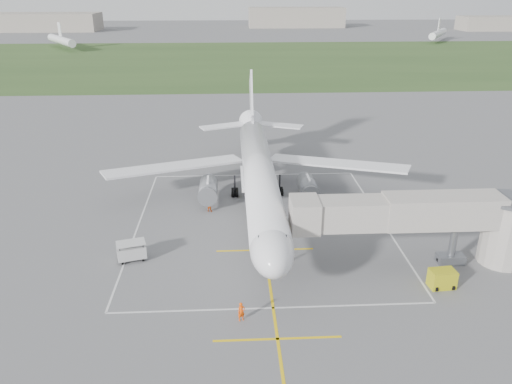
{
  "coord_description": "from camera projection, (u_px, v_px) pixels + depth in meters",
  "views": [
    {
      "loc": [
        -3.3,
        -55.04,
        25.29
      ],
      "look_at": [
        -0.61,
        -4.0,
        4.0
      ],
      "focal_mm": 35.0,
      "sensor_mm": 36.0,
      "label": 1
    }
  ],
  "objects": [
    {
      "name": "grass_strip",
      "position": [
        238.0,
        60.0,
        180.45
      ],
      "size": [
        700.0,
        120.0,
        0.02
      ],
      "primitive_type": "cube",
      "color": "#2F4A20",
      "rests_on": "ground"
    },
    {
      "name": "gpu_unit",
      "position": [
        442.0,
        279.0,
        44.84
      ],
      "size": [
        2.36,
        1.76,
        1.69
      ],
      "rotation": [
        0.0,
        0.0,
        0.08
      ],
      "color": "#AFAD15",
      "rests_on": "ground"
    },
    {
      "name": "ground",
      "position": [
        259.0,
        210.0,
        60.62
      ],
      "size": [
        700.0,
        700.0,
        0.0
      ],
      "primitive_type": "plane",
      "color": "#5B5B5E",
      "rests_on": "ground"
    },
    {
      "name": "ramp_worker_nose",
      "position": [
        241.0,
        312.0,
        40.33
      ],
      "size": [
        0.7,
        0.58,
        1.65
      ],
      "primitive_type": "imported",
      "rotation": [
        0.0,
        0.0,
        0.35
      ],
      "color": "#FF4E08",
      "rests_on": "ground"
    },
    {
      "name": "distant_hangars",
      "position": [
        207.0,
        21.0,
        302.3
      ],
      "size": [
        345.0,
        49.0,
        12.0
      ],
      "color": "gray",
      "rests_on": "ground"
    },
    {
      "name": "distant_aircraft",
      "position": [
        262.0,
        37.0,
        225.22
      ],
      "size": [
        190.99,
        51.0,
        8.85
      ],
      "color": "white",
      "rests_on": "ground"
    },
    {
      "name": "apron_markings",
      "position": [
        262.0,
        231.0,
        55.25
      ],
      "size": [
        28.2,
        60.0,
        0.01
      ],
      "color": "yellow",
      "rests_on": "ground"
    },
    {
      "name": "jet_bridge",
      "position": [
        434.0,
        220.0,
        47.12
      ],
      "size": [
        23.4,
        5.0,
        7.2
      ],
      "color": "gray",
      "rests_on": "ground"
    },
    {
      "name": "airliner",
      "position": [
        259.0,
        174.0,
        59.62
      ],
      "size": [
        38.93,
        46.75,
        13.52
      ],
      "color": "white",
      "rests_on": "ground"
    },
    {
      "name": "baggage_cart",
      "position": [
        131.0,
        251.0,
        49.2
      ],
      "size": [
        3.12,
        2.35,
        1.93
      ],
      "rotation": [
        0.0,
        0.0,
        0.27
      ],
      "color": "silver",
      "rests_on": "ground"
    },
    {
      "name": "ramp_worker_wing",
      "position": [
        209.0,
        205.0,
        59.92
      ],
      "size": [
        0.93,
        0.81,
        1.63
      ],
      "primitive_type": "imported",
      "rotation": [
        0.0,
        0.0,
        2.86
      ],
      "color": "#E75707",
      "rests_on": "ground"
    }
  ]
}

